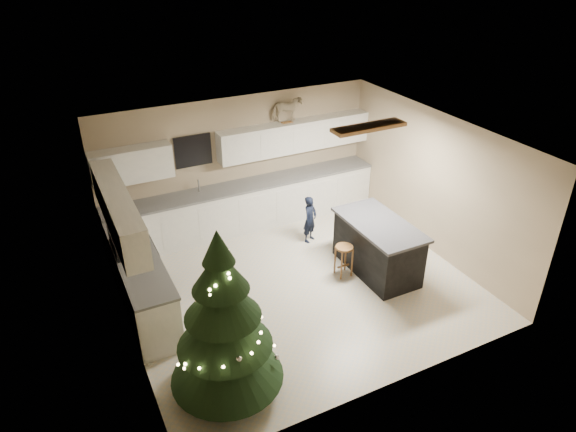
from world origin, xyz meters
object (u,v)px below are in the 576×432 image
Objects in this scene: rocking_horse at (287,110)px; island at (377,247)px; toddler at (310,219)px; bar_stool at (344,254)px; christmas_tree at (224,330)px.

island is at bearing -162.72° from rocking_horse.
rocking_horse is at bearing 54.29° from toddler.
bar_stool is (-0.59, 0.14, -0.05)m from island.
christmas_tree is 3.95× the size of rocking_horse.
rocking_horse reaches higher than bar_stool.
rocking_horse reaches higher than island.
bar_stool is at bearing 29.08° from christmas_tree.
christmas_tree reaches higher than bar_stool.
christmas_tree reaches higher than toddler.
rocking_horse is (0.12, 2.43, 1.83)m from bar_stool.
bar_stool is at bearing -175.95° from rocking_horse.
island is 1.82× the size of toddler.
christmas_tree is at bearing -157.49° from island.
island is at bearing -13.07° from bar_stool.
rocking_horse is (2.82, 3.92, 1.28)m from christmas_tree.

